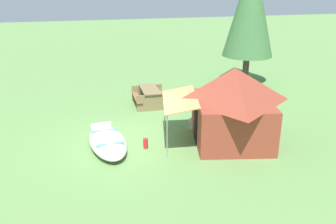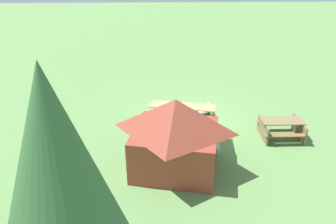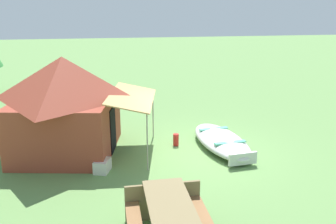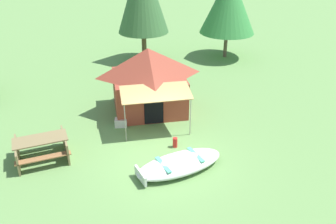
# 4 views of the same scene
# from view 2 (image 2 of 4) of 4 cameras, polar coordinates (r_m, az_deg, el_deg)

# --- Properties ---
(ground_plane) EXTENTS (80.00, 80.00, 0.00)m
(ground_plane) POSITION_cam_2_polar(r_m,az_deg,el_deg) (15.36, 3.49, -1.73)
(ground_plane) COLOR #608949
(beached_rowboat) EXTENTS (3.09, 1.47, 0.42)m
(beached_rowboat) POSITION_cam_2_polar(r_m,az_deg,el_deg) (15.99, 2.48, 0.36)
(beached_rowboat) COLOR silver
(beached_rowboat) RESTS_ON ground_plane
(canvas_cabin_tent) EXTENTS (3.59, 4.33, 2.73)m
(canvas_cabin_tent) POSITION_cam_2_polar(r_m,az_deg,el_deg) (11.51, 1.29, -3.79)
(canvas_cabin_tent) COLOR brown
(canvas_cabin_tent) RESTS_ON ground_plane
(picnic_table) EXTENTS (1.76, 1.49, 0.80)m
(picnic_table) POSITION_cam_2_polar(r_m,az_deg,el_deg) (14.70, 19.00, -2.43)
(picnic_table) COLOR olive
(picnic_table) RESTS_ON ground_plane
(cooler_box) EXTENTS (0.56, 0.48, 0.32)m
(cooler_box) POSITION_cam_2_polar(r_m,az_deg,el_deg) (13.11, 7.74, -6.42)
(cooler_box) COLOR beige
(cooler_box) RESTS_ON ground_plane
(fuel_can) EXTENTS (0.19, 0.19, 0.36)m
(fuel_can) POSITION_cam_2_polar(r_m,az_deg,el_deg) (14.84, 1.23, -1.95)
(fuel_can) COLOR red
(fuel_can) RESTS_ON ground_plane
(pine_tree_back_right) EXTENTS (2.87, 2.87, 6.02)m
(pine_tree_back_right) POSITION_cam_2_polar(r_m,az_deg,el_deg) (5.18, -17.72, -15.14)
(pine_tree_back_right) COLOR brown
(pine_tree_back_right) RESTS_ON ground_plane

